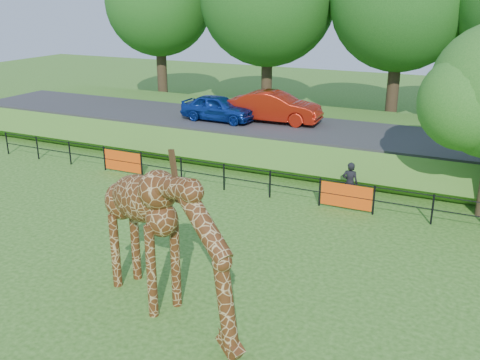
{
  "coord_description": "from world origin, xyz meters",
  "views": [
    {
      "loc": [
        7.27,
        -10.09,
        7.52
      ],
      "look_at": [
        0.51,
        4.19,
        2.0
      ],
      "focal_mm": 40.0,
      "sensor_mm": 36.0,
      "label": 1
    }
  ],
  "objects_px": {
    "car_red": "(275,107)",
    "visitor": "(350,183)",
    "car_blue": "(218,108)",
    "giraffe": "(166,243)"
  },
  "relations": [
    {
      "from": "car_blue",
      "to": "visitor",
      "type": "xyz_separation_m",
      "value": [
        8.04,
        -4.8,
        -1.26
      ]
    },
    {
      "from": "car_red",
      "to": "visitor",
      "type": "bearing_deg",
      "value": -139.71
    },
    {
      "from": "car_blue",
      "to": "car_red",
      "type": "bearing_deg",
      "value": -68.57
    },
    {
      "from": "giraffe",
      "to": "visitor",
      "type": "distance_m",
      "value": 9.47
    },
    {
      "from": "giraffe",
      "to": "car_blue",
      "type": "height_order",
      "value": "giraffe"
    },
    {
      "from": "car_blue",
      "to": "visitor",
      "type": "bearing_deg",
      "value": -118.86
    },
    {
      "from": "car_red",
      "to": "visitor",
      "type": "xyz_separation_m",
      "value": [
        5.34,
        -5.76,
        -1.36
      ]
    },
    {
      "from": "giraffe",
      "to": "car_red",
      "type": "height_order",
      "value": "giraffe"
    },
    {
      "from": "giraffe",
      "to": "car_red",
      "type": "relative_size",
      "value": 1.16
    },
    {
      "from": "giraffe",
      "to": "car_red",
      "type": "distance_m",
      "value": 15.24
    }
  ]
}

